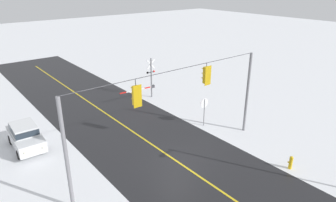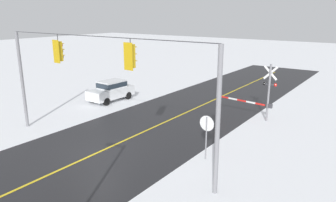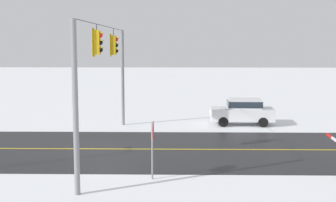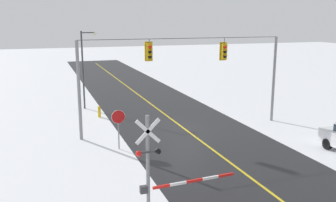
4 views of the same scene
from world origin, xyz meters
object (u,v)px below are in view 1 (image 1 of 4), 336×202
(railroad_crossing, at_px, (149,79))
(fire_hydrant, at_px, (291,162))
(stop_sign, at_px, (204,106))
(parked_car_white, at_px, (25,135))

(railroad_crossing, xyz_separation_m, fire_hydrant, (0.22, 15.64, -1.51))
(fire_hydrant, bearing_deg, stop_sign, -90.43)
(stop_sign, relative_size, parked_car_white, 0.55)
(stop_sign, distance_m, railroad_crossing, 7.88)
(railroad_crossing, relative_size, fire_hydrant, 4.70)
(stop_sign, xyz_separation_m, railroad_crossing, (-0.16, -7.88, 0.27))
(stop_sign, relative_size, railroad_crossing, 0.57)
(parked_car_white, bearing_deg, fire_hydrant, 132.99)
(stop_sign, height_order, parked_car_white, stop_sign)
(railroad_crossing, height_order, parked_car_white, railroad_crossing)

